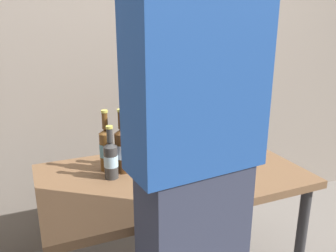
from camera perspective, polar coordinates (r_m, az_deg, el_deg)
name	(u,v)px	position (r m, az deg, el deg)	size (l,w,h in m)	color
desk	(172,186)	(1.82, 0.65, -9.82)	(1.31, 0.77, 0.71)	brown
laptop	(182,149)	(1.94, 2.38, -3.83)	(0.36, 0.32, 0.23)	black
beer_bottle_dark	(133,146)	(1.82, -5.74, -3.23)	(0.08, 0.08, 0.29)	#1E5123
beer_bottle_brown	(106,148)	(1.80, -10.03, -3.55)	(0.07, 0.07, 0.32)	brown
beer_bottle_green	(111,159)	(1.72, -9.31, -5.29)	(0.07, 0.07, 0.27)	#333333
beer_bottle_amber	(122,149)	(1.77, -7.49, -3.71)	(0.07, 0.07, 0.33)	#472B14
person_figure	(195,162)	(1.16, 4.39, -5.90)	(0.45, 0.31, 1.94)	#2D3347
back_wall	(129,45)	(2.27, -6.44, 13.02)	(6.00, 0.10, 2.60)	gray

